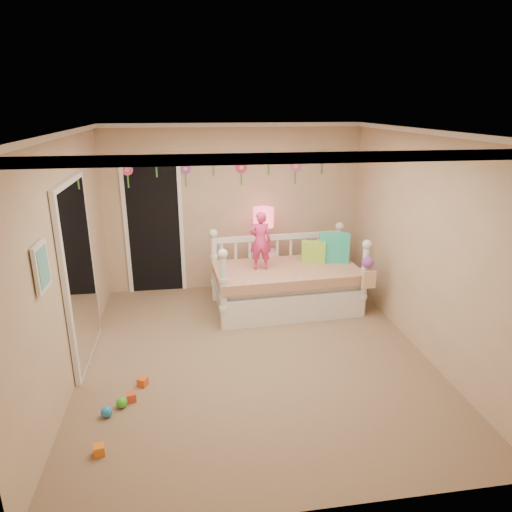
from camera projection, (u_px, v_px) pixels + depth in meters
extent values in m
cube|color=#7F684C|center=(255.00, 355.00, 5.48)|extent=(4.00, 4.50, 0.01)
cube|color=white|center=(255.00, 131.00, 4.66)|extent=(4.00, 4.50, 0.01)
cube|color=tan|center=(234.00, 209.00, 7.18)|extent=(4.00, 0.01, 2.60)
cube|color=tan|center=(67.00, 261.00, 4.78)|extent=(0.01, 4.50, 2.60)
cube|color=tan|center=(424.00, 244.00, 5.36)|extent=(0.01, 4.50, 2.60)
cube|color=teal|center=(334.00, 248.00, 6.73)|extent=(0.46, 0.24, 0.44)
cube|color=#A0DF44|center=(313.00, 252.00, 6.71)|extent=(0.36, 0.20, 0.33)
imported|color=#F23780|center=(260.00, 241.00, 6.37)|extent=(0.32, 0.22, 0.84)
cube|color=white|center=(263.00, 271.00, 7.31)|extent=(0.40, 0.31, 0.66)
sphere|color=#F6205A|center=(263.00, 245.00, 7.17)|extent=(0.19, 0.19, 0.19)
cylinder|color=#F6205A|center=(263.00, 233.00, 7.11)|extent=(0.03, 0.03, 0.40)
cylinder|color=#FF4C66|center=(263.00, 217.00, 7.03)|extent=(0.32, 0.32, 0.30)
cube|color=black|center=(154.00, 228.00, 7.07)|extent=(0.90, 0.04, 2.07)
cube|color=white|center=(80.00, 273.00, 5.15)|extent=(0.07, 1.30, 2.10)
cube|color=white|center=(41.00, 267.00, 3.87)|extent=(0.05, 0.34, 0.42)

